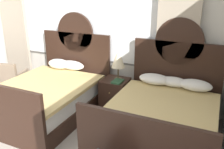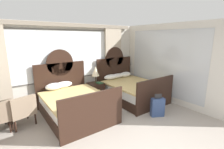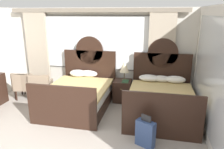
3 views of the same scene
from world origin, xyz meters
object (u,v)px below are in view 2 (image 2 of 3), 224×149
bed_near_window (74,103)px  table_lamp_on_nightstand (95,71)px  book_on_nightstand (99,83)px  nightstand_between_beds (96,92)px  suitcase_on_floor (158,107)px  armchair_by_window_left (22,110)px  bed_near_mirror (131,89)px

bed_near_window → table_lamp_on_nightstand: bed_near_window is taller
bed_near_window → book_on_nightstand: 1.36m
bed_near_window → nightstand_between_beds: bearing=30.9°
bed_near_window → suitcase_on_floor: size_ratio=3.25×
nightstand_between_beds → suitcase_on_floor: size_ratio=0.95×
bed_near_window → armchair_by_window_left: 1.33m
bed_near_mirror → nightstand_between_beds: 1.28m
bed_near_window → table_lamp_on_nightstand: 1.51m
bed_near_mirror → nightstand_between_beds: bed_near_mirror is taller
nightstand_between_beds → table_lamp_on_nightstand: size_ratio=1.06×
nightstand_between_beds → armchair_by_window_left: size_ratio=0.77×
nightstand_between_beds → table_lamp_on_nightstand: table_lamp_on_nightstand is taller
table_lamp_on_nightstand → suitcase_on_floor: table_lamp_on_nightstand is taller
table_lamp_on_nightstand → book_on_nightstand: table_lamp_on_nightstand is taller
bed_near_mirror → bed_near_window: bearing=-179.8°
bed_near_mirror → table_lamp_on_nightstand: (-1.06, 0.71, 0.67)m
bed_near_window → book_on_nightstand: size_ratio=8.41×
bed_near_mirror → suitcase_on_floor: (-0.30, -1.46, -0.11)m
armchair_by_window_left → nightstand_between_beds: bearing=9.9°
table_lamp_on_nightstand → bed_near_mirror: bearing=-33.6°
bed_near_mirror → book_on_nightstand: bed_near_mirror is taller
armchair_by_window_left → suitcase_on_floor: 3.64m
armchair_by_window_left → suitcase_on_floor: bearing=-27.8°
book_on_nightstand → armchair_by_window_left: bearing=-172.8°
bed_near_mirror → armchair_by_window_left: bed_near_mirror is taller
table_lamp_on_nightstand → armchair_by_window_left: size_ratio=0.73×
bed_near_mirror → nightstand_between_beds: size_ratio=3.42×
bed_near_window → suitcase_on_floor: bed_near_window is taller
bed_near_window → nightstand_between_beds: size_ratio=3.42×
suitcase_on_floor → bed_near_mirror: bearing=78.4°
book_on_nightstand → armchair_by_window_left: size_ratio=0.31×
bed_near_window → bed_near_mirror: size_ratio=1.00×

